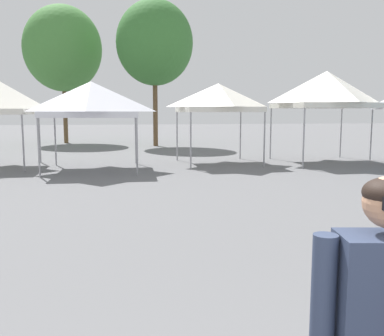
% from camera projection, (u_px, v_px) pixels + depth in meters
% --- Properties ---
extents(canopy_tent_far_right, '(3.31, 3.31, 3.10)m').
position_uv_depth(canopy_tent_far_right, '(91.00, 99.00, 14.94)').
color(canopy_tent_far_right, '#9E9EA3').
rests_on(canopy_tent_far_right, ground).
extents(canopy_tent_right_of_center, '(3.06, 3.06, 3.15)m').
position_uv_depth(canopy_tent_right_of_center, '(218.00, 98.00, 16.84)').
color(canopy_tent_right_of_center, '#9E9EA3').
rests_on(canopy_tent_right_of_center, ground).
extents(canopy_tent_behind_right, '(3.52, 3.52, 3.67)m').
position_uv_depth(canopy_tent_behind_right, '(326.00, 90.00, 17.16)').
color(canopy_tent_behind_right, '#9E9EA3').
rests_on(canopy_tent_behind_right, ground).
extents(tree_behind_tents_right, '(4.98, 4.98, 8.84)m').
position_uv_depth(tree_behind_tents_right, '(63.00, 49.00, 27.65)').
color(tree_behind_tents_right, brown).
rests_on(tree_behind_tents_right, ground).
extents(tree_behind_tents_left, '(4.51, 4.51, 8.56)m').
position_uv_depth(tree_behind_tents_left, '(155.00, 43.00, 25.19)').
color(tree_behind_tents_left, brown).
rests_on(tree_behind_tents_left, ground).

